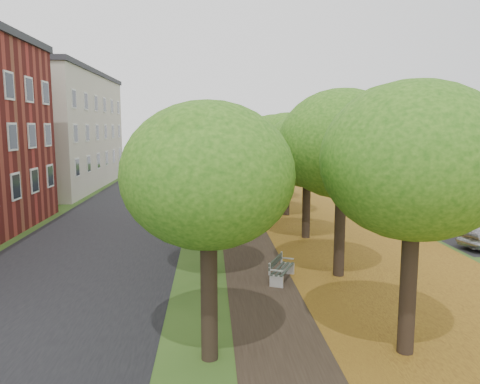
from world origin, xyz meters
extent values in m
plane|color=#2D4C19|center=(0.00, 0.00, 0.00)|extent=(120.00, 120.00, 0.00)
cube|color=black|center=(-7.50, 15.00, 0.00)|extent=(8.00, 70.00, 0.01)
cube|color=black|center=(0.00, 15.00, 0.00)|extent=(3.20, 70.00, 0.01)
cube|color=#976B1B|center=(5.00, 15.00, 0.01)|extent=(7.50, 70.00, 0.01)
cube|color=black|center=(13.50, 16.00, 0.00)|extent=(9.00, 16.00, 0.01)
cylinder|color=black|center=(-2.20, 0.00, 1.57)|extent=(0.40, 0.40, 3.13)
ellipsoid|color=#215511|center=(-2.20, 0.00, 4.52)|extent=(4.28, 4.28, 3.64)
cylinder|color=black|center=(-2.20, 6.00, 1.57)|extent=(0.40, 0.40, 3.13)
ellipsoid|color=#215511|center=(-2.20, 6.00, 4.52)|extent=(4.28, 4.28, 3.64)
cylinder|color=black|center=(-2.20, 12.00, 1.57)|extent=(0.40, 0.40, 3.13)
ellipsoid|color=#215511|center=(-2.20, 12.00, 4.52)|extent=(4.28, 4.28, 3.64)
cylinder|color=black|center=(-2.20, 18.00, 1.57)|extent=(0.40, 0.40, 3.13)
ellipsoid|color=#215511|center=(-2.20, 18.00, 4.52)|extent=(4.28, 4.28, 3.64)
cylinder|color=black|center=(-2.20, 24.00, 1.57)|extent=(0.40, 0.40, 3.13)
ellipsoid|color=#215511|center=(-2.20, 24.00, 4.52)|extent=(4.28, 4.28, 3.64)
cylinder|color=black|center=(-2.20, 30.00, 1.57)|extent=(0.40, 0.40, 3.13)
ellipsoid|color=#215511|center=(-2.20, 30.00, 4.52)|extent=(4.28, 4.28, 3.64)
cylinder|color=black|center=(2.60, 0.00, 1.57)|extent=(0.40, 0.40, 3.13)
ellipsoid|color=#215511|center=(2.60, 0.00, 4.52)|extent=(4.28, 4.28, 3.64)
cylinder|color=black|center=(2.60, 6.00, 1.57)|extent=(0.40, 0.40, 3.13)
ellipsoid|color=#215511|center=(2.60, 6.00, 4.52)|extent=(4.28, 4.28, 3.64)
cylinder|color=black|center=(2.60, 12.00, 1.57)|extent=(0.40, 0.40, 3.13)
ellipsoid|color=#215511|center=(2.60, 12.00, 4.52)|extent=(4.28, 4.28, 3.64)
cylinder|color=black|center=(2.60, 18.00, 1.57)|extent=(0.40, 0.40, 3.13)
ellipsoid|color=#215511|center=(2.60, 18.00, 4.52)|extent=(4.28, 4.28, 3.64)
cylinder|color=black|center=(2.60, 24.00, 1.57)|extent=(0.40, 0.40, 3.13)
ellipsoid|color=#215511|center=(2.60, 24.00, 4.52)|extent=(4.28, 4.28, 3.64)
cylinder|color=black|center=(2.60, 30.00, 1.57)|extent=(0.40, 0.40, 3.13)
ellipsoid|color=#215511|center=(2.60, 30.00, 4.52)|extent=(4.28, 4.28, 3.64)
cube|color=beige|center=(-17.00, 33.00, 5.00)|extent=(10.00, 20.00, 10.00)
cube|color=#2D2D33|center=(-17.00, 33.00, 10.20)|extent=(10.30, 20.30, 0.40)
cube|color=#242D26|center=(0.42, 5.57, 0.43)|extent=(1.11, 1.76, 0.04)
cube|color=#242D26|center=(0.19, 5.67, 0.69)|extent=(0.74, 1.60, 0.25)
cube|color=silver|center=(0.10, 4.85, 0.22)|extent=(0.46, 0.25, 0.43)
cube|color=silver|center=(0.74, 6.29, 0.22)|extent=(0.46, 0.25, 0.43)
cube|color=silver|center=(0.10, 4.85, 0.61)|extent=(0.42, 0.23, 0.04)
cube|color=silver|center=(0.74, 6.29, 0.61)|extent=(0.42, 0.23, 0.04)
imported|color=maroon|center=(11.00, 13.28, 0.73)|extent=(4.66, 2.60, 1.46)
imported|color=#36353A|center=(11.00, 15.99, 0.64)|extent=(4.48, 2.06, 1.27)
imported|color=white|center=(11.00, 17.07, 0.70)|extent=(5.46, 3.59, 1.39)
camera|label=1|loc=(-2.16, -10.56, 5.52)|focal=35.00mm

